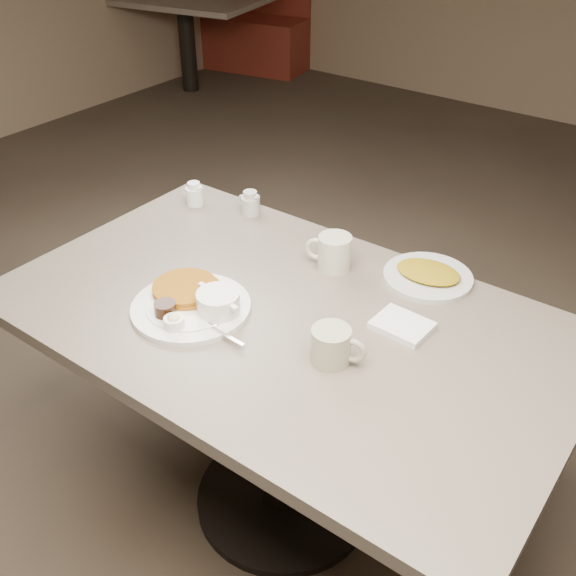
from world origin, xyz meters
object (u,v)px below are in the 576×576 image
Objects in this scene: coffee_mug_near at (332,345)px; hash_plate at (428,275)px; booth_back_left at (235,20)px; diner_table at (284,363)px; creamer_right at (250,204)px; creamer_left at (194,194)px; main_plate at (195,302)px; coffee_mug_far at (333,252)px.

coffee_mug_near reaches higher than hash_plate.
booth_back_left is (-3.53, 3.31, -0.35)m from hash_plate.
diner_table is 4.95m from booth_back_left.
diner_table is 5.54× the size of hash_plate.
hash_plate is at bearing 58.51° from diner_table.
creamer_right reaches higher than diner_table.
creamer_right is (0.19, 0.06, -0.00)m from creamer_left.
diner_table is at bearing -27.50° from creamer_left.
main_plate is 0.55m from creamer_right.
coffee_mug_near is 1.46× the size of creamer_right.
coffee_mug_far reaches higher than coffee_mug_near.
creamer_right is at bearing 114.05° from main_plate.
main_plate is 0.43m from coffee_mug_far.
coffee_mug_far is (0.17, 0.39, 0.03)m from main_plate.
diner_table is 3.71× the size of main_plate.
creamer_left is at bearing -176.49° from hash_plate.
hash_plate is (0.42, 0.49, -0.01)m from main_plate.
coffee_mug_near is at bearing -46.96° from booth_back_left.
booth_back_left reaches higher than main_plate.
booth_back_left is (-3.51, 3.76, -0.39)m from coffee_mug_near.
creamer_left and creamer_right have the same top height.
main_plate is 2.82× the size of coffee_mug_near.
creamer_left is at bearing -162.64° from creamer_right.
coffee_mug_far is 1.66× the size of creamer_left.
main_plate reaches higher than diner_table.
hash_plate is (0.84, 0.05, -0.02)m from creamer_left.
coffee_mug_far is 0.27m from hash_plate.
creamer_left is at bearing 153.90° from coffee_mug_near.
creamer_left is at bearing 152.50° from diner_table.
coffee_mug_far reaches higher than creamer_left.
creamer_left is (-0.82, 0.40, -0.01)m from coffee_mug_near.
coffee_mug_far reaches higher than hash_plate.
booth_back_left is (-3.11, 3.80, -0.36)m from main_plate.
coffee_mug_near is at bearing 5.78° from main_plate.
coffee_mug_far is at bearing 123.11° from coffee_mug_near.
creamer_right is (-0.63, 0.46, -0.01)m from coffee_mug_near.
main_plate is at bearing -114.19° from coffee_mug_far.
hash_plate is at bearing 3.51° from creamer_left.
creamer_left is (-0.59, 0.05, -0.01)m from coffee_mug_far.
coffee_mug_near is at bearing -36.39° from creamer_right.
creamer_right is 4.40m from booth_back_left.
creamer_right is at bearing 164.19° from coffee_mug_far.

